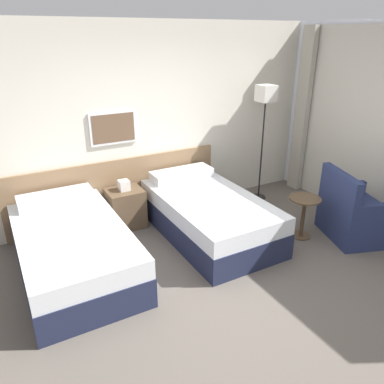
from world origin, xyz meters
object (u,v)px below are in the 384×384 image
nightstand (126,208)px  floor_lamp (265,104)px  side_table (304,210)px  bed_near_door (73,249)px  bed_near_window (208,215)px  armchair (354,216)px

nightstand → floor_lamp: 2.59m
floor_lamp → side_table: size_ratio=3.25×
bed_near_door → floor_lamp: bearing=11.3°
bed_near_window → floor_lamp: floor_lamp is taller
side_table → armchair: bearing=-29.9°
floor_lamp → side_table: bearing=-103.2°
nightstand → armchair: size_ratio=0.69×
bed_near_door → armchair: (3.42, -1.00, 0.02)m
bed_near_door → side_table: bearing=-13.2°
floor_lamp → armchair: bearing=-80.5°
nightstand → armchair: bearing=-34.7°
bed_near_window → bed_near_door: bearing=180.0°
bed_near_door → floor_lamp: size_ratio=1.11×
bed_near_door → armchair: bearing=-16.3°
bed_near_door → side_table: 2.92m
nightstand → side_table: nightstand is taller
bed_near_door → armchair: size_ratio=2.02×
nightstand → armchair: 3.07m
armchair → bed_near_door: bearing=93.0°
bed_near_door → nightstand: nightstand is taller
side_table → nightstand: bearing=144.0°
nightstand → floor_lamp: bearing=-3.1°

